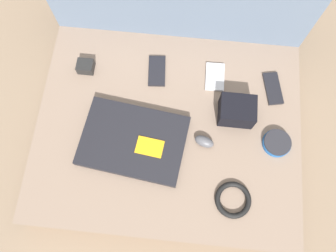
% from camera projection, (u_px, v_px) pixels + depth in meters
% --- Properties ---
extents(ground_plane, '(8.00, 8.00, 0.00)m').
position_uv_depth(ground_plane, '(168.00, 137.00, 1.25)').
color(ground_plane, '#7A6651').
extents(couch_seat, '(0.92, 0.74, 0.12)m').
position_uv_depth(couch_seat, '(168.00, 133.00, 1.20)').
color(couch_seat, '#7A6656').
rests_on(couch_seat, ground_plane).
extents(laptop, '(0.37, 0.28, 0.03)m').
position_uv_depth(laptop, '(133.00, 141.00, 1.11)').
color(laptop, black).
rests_on(laptop, couch_seat).
extents(computer_mouse, '(0.07, 0.06, 0.03)m').
position_uv_depth(computer_mouse, '(204.00, 142.00, 1.11)').
color(computer_mouse, '#4C4C51').
rests_on(computer_mouse, couch_seat).
extents(speaker_puck, '(0.10, 0.10, 0.02)m').
position_uv_depth(speaker_puck, '(277.00, 143.00, 1.11)').
color(speaker_puck, '#1E569E').
rests_on(speaker_puck, couch_seat).
extents(phone_silver, '(0.07, 0.12, 0.01)m').
position_uv_depth(phone_silver, '(157.00, 71.00, 1.20)').
color(phone_silver, black).
rests_on(phone_silver, couch_seat).
extents(phone_black, '(0.08, 0.13, 0.01)m').
position_uv_depth(phone_black, '(273.00, 88.00, 1.18)').
color(phone_black, black).
rests_on(phone_black, couch_seat).
extents(phone_small, '(0.07, 0.11, 0.01)m').
position_uv_depth(phone_small, '(215.00, 77.00, 1.20)').
color(phone_small, '#B7B7BC').
rests_on(phone_small, couch_seat).
extents(camera_pouch, '(0.12, 0.10, 0.08)m').
position_uv_depth(camera_pouch, '(237.00, 111.00, 1.12)').
color(camera_pouch, black).
rests_on(camera_pouch, couch_seat).
extents(charger_brick, '(0.06, 0.05, 0.04)m').
position_uv_depth(charger_brick, '(86.00, 67.00, 1.19)').
color(charger_brick, black).
rests_on(charger_brick, couch_seat).
extents(cable_coil, '(0.12, 0.12, 0.02)m').
position_uv_depth(cable_coil, '(233.00, 200.00, 1.06)').
color(cable_coil, black).
rests_on(cable_coil, couch_seat).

